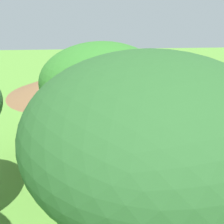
# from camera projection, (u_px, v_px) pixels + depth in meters

# --- Properties ---
(ground_plane) EXTENTS (36.00, 36.00, 0.00)m
(ground_plane) POSITION_uv_depth(u_px,v_px,m) (135.00, 124.00, 12.36)
(ground_plane) COLOR #568E34
(shade_umbrella) EXTENTS (3.40, 3.40, 3.08)m
(shade_umbrella) POSITION_uv_depth(u_px,v_px,m) (54.00, 85.00, 9.19)
(shade_umbrella) COLOR #4B2C2C
(shade_umbrella) RESTS_ON ground_plane
(patio_dining_table) EXTENTS (1.43, 0.93, 0.74)m
(patio_dining_table) POSITION_uv_depth(u_px,v_px,m) (59.00, 135.00, 10.07)
(patio_dining_table) COLOR silver
(patio_dining_table) RESTS_ON ground_plane
(patio_chair_near_hut) EXTENTS (0.53, 0.52, 0.90)m
(patio_chair_near_hut) POSITION_uv_depth(u_px,v_px,m) (70.00, 124.00, 11.24)
(patio_chair_near_hut) COLOR silver
(patio_chair_near_hut) RESTS_ON ground_plane
(patio_chair_west_end) EXTENTS (0.47, 0.49, 0.90)m
(patio_chair_west_end) POSITION_uv_depth(u_px,v_px,m) (29.00, 137.00, 10.21)
(patio_chair_west_end) COLOR white
(patio_chair_west_end) RESTS_ON ground_plane
(patio_chair_east_end) EXTENTS (0.52, 0.51, 0.90)m
(patio_chair_east_end) POSITION_uv_depth(u_px,v_px,m) (48.00, 156.00, 9.02)
(patio_chair_east_end) COLOR white
(patio_chair_east_end) RESTS_ON ground_plane
(patio_chair_near_lawn) EXTENTS (0.44, 0.46, 0.90)m
(patio_chair_near_lawn) POSITION_uv_depth(u_px,v_px,m) (91.00, 138.00, 10.13)
(patio_chair_near_lawn) COLOR white
(patio_chair_near_lawn) RESTS_ON ground_plane
(guest_beside_umbrella) EXTENTS (0.41, 0.49, 1.60)m
(guest_beside_umbrella) POSITION_uv_depth(u_px,v_px,m) (110.00, 130.00, 9.84)
(guest_beside_umbrella) COLOR black
(guest_beside_umbrella) RESTS_ON ground_plane
(standing_watcher) EXTENTS (0.44, 0.52, 1.72)m
(standing_watcher) POSITION_uv_depth(u_px,v_px,m) (168.00, 83.00, 14.66)
(standing_watcher) COLOR black
(standing_watcher) RESTS_ON ground_plane
(zebra_nearest_camera) EXTENTS (2.14, 0.96, 1.51)m
(zebra_nearest_camera) POSITION_uv_depth(u_px,v_px,m) (211.00, 115.00, 10.99)
(zebra_nearest_camera) COLOR silver
(zebra_nearest_camera) RESTS_ON ground_plane
(zebra_by_umbrella) EXTENTS (1.14, 2.11, 1.60)m
(zebra_by_umbrella) POSITION_uv_depth(u_px,v_px,m) (148.00, 113.00, 11.00)
(zebra_by_umbrella) COLOR silver
(zebra_by_umbrella) RESTS_ON ground_plane
(zebra_toward_hut) EXTENTS (1.93, 1.23, 1.58)m
(zebra_toward_hut) POSITION_uv_depth(u_px,v_px,m) (83.00, 96.00, 12.88)
(zebra_toward_hut) COLOR silver
(zebra_toward_hut) RESTS_ON ground_plane
(acacia_tree_far_lawn) EXTENTS (3.24, 3.24, 5.17)m
(acacia_tree_far_lawn) POSITION_uv_depth(u_px,v_px,m) (150.00, 131.00, 3.25)
(acacia_tree_far_lawn) COLOR brown
(acacia_tree_far_lawn) RESTS_ON ground_plane
(acacia_tree_left_background) EXTENTS (3.14, 3.14, 4.69)m
(acacia_tree_left_background) POSITION_uv_depth(u_px,v_px,m) (102.00, 81.00, 6.49)
(acacia_tree_left_background) COLOR #4A321D
(acacia_tree_left_background) RESTS_ON ground_plane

